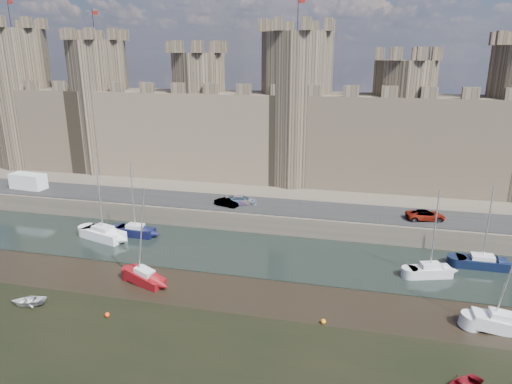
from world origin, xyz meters
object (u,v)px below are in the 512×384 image
sailboat_0 (103,233)px  sailboat_1 (136,230)px  car_1 (226,203)px  car_3 (426,215)px  car_0 (35,184)px  sailboat_3 (482,262)px  sailboat_2 (430,270)px  van (28,181)px  sailboat_5 (502,322)px  car_2 (241,200)px  sailboat_4 (145,277)px

sailboat_0 → sailboat_1: sailboat_0 is taller
car_1 → car_3: size_ratio=0.72×
car_0 → sailboat_3: sailboat_3 is taller
sailboat_2 → sailboat_1: bearing=157.1°
sailboat_0 → sailboat_2: size_ratio=1.16×
car_3 → sailboat_1: (-35.67, -7.67, -2.38)m
van → sailboat_0: size_ratio=0.51×
car_0 → car_3: 57.05m
car_1 → van: van is taller
sailboat_0 → sailboat_1: (3.39, 1.97, -0.06)m
sailboat_3 → car_0: bearing=172.6°
sailboat_3 → sailboat_5: bearing=-94.9°
sailboat_2 → car_3: bearing=69.4°
van → sailboat_3: 63.38m
sailboat_5 → car_2: bearing=143.7°
car_1 → sailboat_2: sailboat_2 is taller
sailboat_5 → car_1: bearing=147.2°
car_2 → sailboat_4: sailboat_4 is taller
car_2 → sailboat_1: sailboat_1 is taller
sailboat_4 → sailboat_2: bearing=35.7°
sailboat_0 → car_1: bearing=50.3°
car_0 → van: van is taller
car_2 → sailboat_5: (28.19, -20.05, -2.37)m
car_2 → sailboat_5: 34.68m
car_0 → sailboat_1: sailboat_1 is taller
car_2 → car_3: car_3 is taller
car_2 → van: (-33.65, -0.37, 0.57)m
sailboat_2 → car_0: bearing=150.3°
car_2 → car_3: bearing=-106.9°
sailboat_0 → sailboat_4: (10.32, -9.30, -0.09)m
car_2 → sailboat_5: size_ratio=0.41×
sailboat_2 → car_1: bearing=140.5°
car_3 → sailboat_1: 36.56m
car_3 → sailboat_5: sailboat_5 is taller
car_2 → sailboat_0: size_ratio=0.40×
car_0 → sailboat_4: (28.31, -19.95, -2.31)m
car_1 → sailboat_5: (29.93, -18.68, -2.30)m
sailboat_0 → sailboat_2: bearing=15.2°
sailboat_0 → sailboat_4: 13.89m
car_3 → sailboat_2: size_ratio=0.50×
car_1 → sailboat_0: sailboat_0 is taller
sailboat_1 → sailboat_2: 35.32m
sailboat_0 → car_2: bearing=50.8°
car_2 → sailboat_3: (29.24, -7.71, -2.40)m
car_1 → sailboat_0: bearing=142.2°
van → car_1: bearing=3.8°
sailboat_1 → sailboat_4: 13.23m
car_1 → car_3: bearing=-69.7°
car_1 → sailboat_0: 16.23m
car_2 → car_3: size_ratio=0.91×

